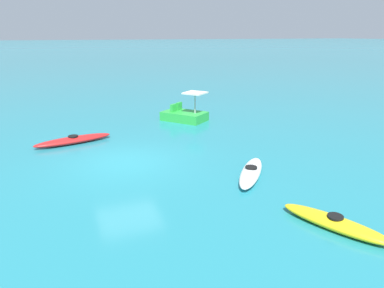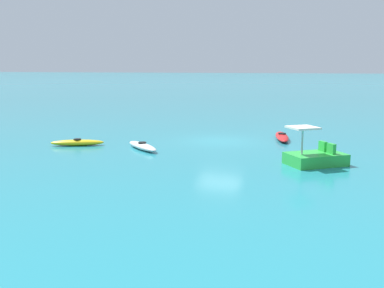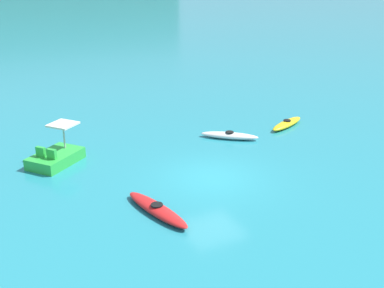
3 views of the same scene
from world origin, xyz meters
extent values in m
plane|color=teal|center=(0.00, 0.00, 0.00)|extent=(600.00, 600.00, 0.00)
ellipsoid|color=red|center=(-3.25, -1.74, 0.16)|extent=(1.45, 3.51, 0.32)
cylinder|color=black|center=(-3.25, -1.74, 0.35)|extent=(0.53, 0.53, 0.05)
ellipsoid|color=white|center=(3.04, 3.76, 0.16)|extent=(2.67, 2.35, 0.32)
cylinder|color=black|center=(3.04, 3.76, 0.35)|extent=(0.58, 0.58, 0.05)
ellipsoid|color=yellow|center=(6.77, 3.98, 0.16)|extent=(2.81, 1.73, 0.32)
cylinder|color=black|center=(6.77, 3.98, 0.35)|extent=(0.53, 0.53, 0.05)
cube|color=green|center=(-5.54, 4.46, 0.25)|extent=(2.81, 2.66, 0.50)
cube|color=green|center=(-6.16, 4.36, 0.72)|extent=(0.40, 0.44, 0.44)
cube|color=green|center=(-5.78, 3.89, 0.72)|extent=(0.40, 0.44, 0.44)
cylinder|color=#B2B2B7|center=(-4.99, 4.90, 1.05)|extent=(0.08, 0.08, 1.10)
cube|color=silver|center=(-4.99, 4.90, 1.64)|extent=(1.54, 1.54, 0.08)
camera|label=1|loc=(12.69, -2.26, 4.74)|focal=32.50mm
camera|label=2|loc=(-6.60, 23.24, 4.12)|focal=40.29mm
camera|label=3|loc=(-9.23, -16.58, 8.89)|focal=46.65mm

